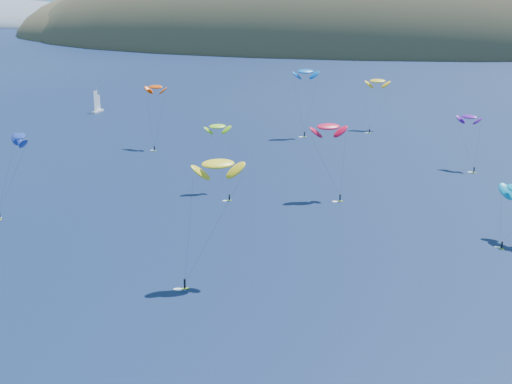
{
  "coord_description": "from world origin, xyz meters",
  "views": [
    {
      "loc": [
        24.97,
        -73.71,
        57.4
      ],
      "look_at": [
        0.51,
        80.0,
        9.0
      ],
      "focal_mm": 50.0,
      "sensor_mm": 36.0,
      "label": 1
    }
  ],
  "objects": [
    {
      "name": "kitesurfer_2",
      "position": [
        -2.28,
        52.26,
        22.85
      ],
      "size": [
        11.53,
        11.23,
        25.6
      ],
      "rotation": [
        0.0,
        0.0,
        0.41
      ],
      "color": "#A6D117",
      "rests_on": "ground"
    },
    {
      "name": "kitesurfer_10",
      "position": [
        -59.37,
        85.98,
        18.53
      ],
      "size": [
        8.64,
        14.31,
        20.95
      ],
      "rotation": [
        0.0,
        0.0,
        -0.83
      ],
      "color": "#A6D117",
      "rests_on": "ground"
    },
    {
      "name": "kitesurfer_4",
      "position": [
        2.41,
        180.88,
        23.15
      ],
      "size": [
        10.21,
        7.3,
        25.79
      ],
      "rotation": [
        0.0,
        0.0,
        0.35
      ],
      "color": "#A6D117",
      "rests_on": "ground"
    },
    {
      "name": "kitesurfer_6",
      "position": [
        55.09,
        144.16,
        15.56
      ],
      "size": [
        7.99,
        9.67,
        17.63
      ],
      "rotation": [
        0.0,
        0.0,
        -0.39
      ],
      "color": "#A6D117",
      "rests_on": "ground"
    },
    {
      "name": "kitesurfer_9",
      "position": [
        15.08,
        108.0,
        18.83
      ],
      "size": [
        10.41,
        8.34,
        21.51
      ],
      "rotation": [
        0.0,
        0.0,
        0.34
      ],
      "color": "#A6D117",
      "rests_on": "ground"
    },
    {
      "name": "sailboat",
      "position": [
        -88.52,
        210.81,
        0.91
      ],
      "size": [
        8.73,
        7.5,
        10.63
      ],
      "rotation": [
        0.0,
        0.0,
        -0.16
      ],
      "color": "silver",
      "rests_on": "ground"
    },
    {
      "name": "kitesurfer_1",
      "position": [
        -45.74,
        156.28,
        20.19
      ],
      "size": [
        8.28,
        9.84,
        22.39
      ],
      "rotation": [
        0.0,
        0.0,
        -0.18
      ],
      "color": "#A6D117",
      "rests_on": "ground"
    },
    {
      "name": "kitesurfer_3",
      "position": [
        -14.73,
        110.01,
        17.43
      ],
      "size": [
        9.61,
        13.39,
        19.46
      ],
      "rotation": [
        0.0,
        0.0,
        0.4
      ],
      "color": "#A6D117",
      "rests_on": "ground"
    },
    {
      "name": "island",
      "position": [
        39.4,
        562.36,
        -10.74
      ],
      "size": [
        730.0,
        300.0,
        210.0
      ],
      "color": "#3D3526",
      "rests_on": "ground"
    },
    {
      "name": "kitesurfer_11",
      "position": [
        28.08,
        197.6,
        17.92
      ],
      "size": [
        9.25,
        12.4,
        20.45
      ],
      "rotation": [
        0.0,
        0.0,
        0.07
      ],
      "color": "#A6D117",
      "rests_on": "ground"
    }
  ]
}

